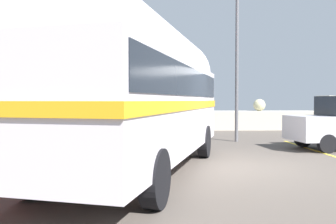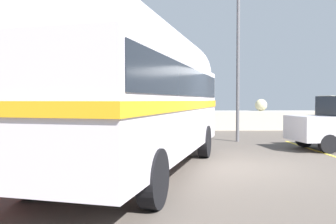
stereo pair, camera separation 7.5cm
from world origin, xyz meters
name	(u,v)px [view 1 (the left image)]	position (x,y,z in m)	size (l,w,h in m)	color
ground	(245,168)	(0.00, 0.00, 0.01)	(32.00, 26.00, 0.02)	#4F4741
breakwater	(188,119)	(-0.35, 11.80, 0.66)	(31.36, 2.01, 2.48)	#B4AC9C
vintage_coach	(141,87)	(-2.62, -0.58, 2.05)	(4.76, 8.91, 3.70)	black
lamp_post	(237,59)	(1.08, 5.54, 3.42)	(0.44, 0.97, 6.02)	#5B5B60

